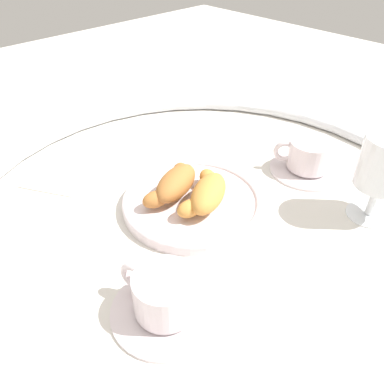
{
  "coord_description": "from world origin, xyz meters",
  "views": [
    {
      "loc": [
        -0.35,
        -0.33,
        0.41
      ],
      "look_at": [
        -0.01,
        0.03,
        0.03
      ],
      "focal_mm": 36.54,
      "sensor_mm": 36.0,
      "label": 1
    }
  ],
  "objects_px": {
    "croissant_large": "(206,191)",
    "coffee_cup_near": "(308,159)",
    "coffee_cup_far": "(164,298)",
    "pastry_plate": "(192,202)",
    "croissant_small": "(174,183)",
    "folded_napkin": "(59,174)"
  },
  "relations": [
    {
      "from": "coffee_cup_far",
      "to": "folded_napkin",
      "type": "height_order",
      "value": "coffee_cup_far"
    },
    {
      "from": "croissant_small",
      "to": "folded_napkin",
      "type": "relative_size",
      "value": 1.17
    },
    {
      "from": "croissant_large",
      "to": "coffee_cup_near",
      "type": "relative_size",
      "value": 0.9
    },
    {
      "from": "croissant_small",
      "to": "coffee_cup_far",
      "type": "xyz_separation_m",
      "value": [
        -0.15,
        -0.15,
        -0.01
      ]
    },
    {
      "from": "pastry_plate",
      "to": "coffee_cup_near",
      "type": "bearing_deg",
      "value": -17.12
    },
    {
      "from": "coffee_cup_near",
      "to": "coffee_cup_far",
      "type": "height_order",
      "value": "same"
    },
    {
      "from": "coffee_cup_near",
      "to": "pastry_plate",
      "type": "bearing_deg",
      "value": 162.88
    },
    {
      "from": "pastry_plate",
      "to": "croissant_large",
      "type": "height_order",
      "value": "croissant_large"
    },
    {
      "from": "croissant_small",
      "to": "coffee_cup_far",
      "type": "relative_size",
      "value": 0.95
    },
    {
      "from": "coffee_cup_near",
      "to": "coffee_cup_far",
      "type": "relative_size",
      "value": 1.0
    },
    {
      "from": "croissant_large",
      "to": "coffee_cup_near",
      "type": "height_order",
      "value": "same"
    },
    {
      "from": "croissant_large",
      "to": "folded_napkin",
      "type": "height_order",
      "value": "croissant_large"
    },
    {
      "from": "folded_napkin",
      "to": "croissant_large",
      "type": "bearing_deg",
      "value": -64.62
    },
    {
      "from": "croissant_small",
      "to": "croissant_large",
      "type": "bearing_deg",
      "value": -66.2
    },
    {
      "from": "pastry_plate",
      "to": "coffee_cup_far",
      "type": "bearing_deg",
      "value": -143.01
    },
    {
      "from": "pastry_plate",
      "to": "coffee_cup_far",
      "type": "distance_m",
      "value": 0.21
    },
    {
      "from": "pastry_plate",
      "to": "folded_napkin",
      "type": "xyz_separation_m",
      "value": [
        -0.11,
        0.23,
        -0.01
      ]
    },
    {
      "from": "pastry_plate",
      "to": "folded_napkin",
      "type": "relative_size",
      "value": 2.06
    },
    {
      "from": "croissant_small",
      "to": "coffee_cup_near",
      "type": "height_order",
      "value": "same"
    },
    {
      "from": "pastry_plate",
      "to": "croissant_small",
      "type": "relative_size",
      "value": 1.76
    },
    {
      "from": "croissant_small",
      "to": "folded_napkin",
      "type": "bearing_deg",
      "value": 115.75
    },
    {
      "from": "croissant_small",
      "to": "coffee_cup_far",
      "type": "bearing_deg",
      "value": -135.07
    }
  ]
}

